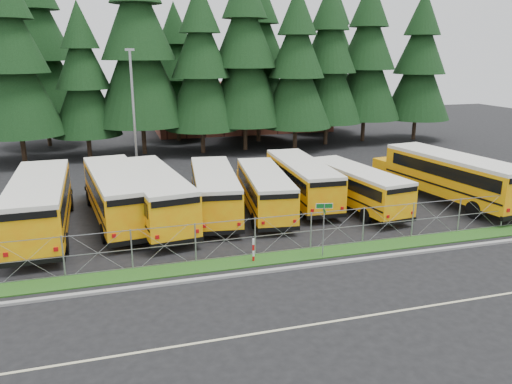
# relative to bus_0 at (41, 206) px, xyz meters

# --- Properties ---
(ground) EXTENTS (120.00, 120.00, 0.00)m
(ground) POSITION_rel_bus_0_xyz_m (14.57, -5.39, -1.62)
(ground) COLOR black
(ground) RESTS_ON ground
(curb) EXTENTS (50.00, 0.25, 0.12)m
(curb) POSITION_rel_bus_0_xyz_m (14.57, -8.49, -1.56)
(curb) COLOR gray
(curb) RESTS_ON ground
(grass_verge) EXTENTS (50.00, 1.40, 0.06)m
(grass_verge) POSITION_rel_bus_0_xyz_m (14.57, -7.09, -1.59)
(grass_verge) COLOR #1A4313
(grass_verge) RESTS_ON ground
(road_lane_line) EXTENTS (50.00, 0.12, 0.01)m
(road_lane_line) POSITION_rel_bus_0_xyz_m (14.57, -13.39, -1.61)
(road_lane_line) COLOR beige
(road_lane_line) RESTS_ON ground
(chainlink_fence) EXTENTS (44.00, 0.10, 2.00)m
(chainlink_fence) POSITION_rel_bus_0_xyz_m (14.57, -6.39, -0.62)
(chainlink_fence) COLOR #999CA2
(chainlink_fence) RESTS_ON ground
(brick_building) EXTENTS (22.00, 10.00, 6.00)m
(brick_building) POSITION_rel_bus_0_xyz_m (20.57, 34.61, 1.38)
(brick_building) COLOR brown
(brick_building) RESTS_ON ground
(bus_0) EXTENTS (3.23, 12.40, 3.23)m
(bus_0) POSITION_rel_bus_0_xyz_m (0.00, 0.00, 0.00)
(bus_0) COLOR orange
(bus_0) RESTS_ON ground
(bus_1) EXTENTS (4.36, 12.23, 3.14)m
(bus_1) POSITION_rel_bus_0_xyz_m (4.10, 1.10, -0.05)
(bus_1) COLOR orange
(bus_1) RESTS_ON ground
(bus_2) EXTENTS (4.42, 12.20, 3.13)m
(bus_2) POSITION_rel_bus_0_xyz_m (6.11, 0.30, -0.05)
(bus_2) COLOR orange
(bus_2) RESTS_ON ground
(bus_3) EXTENTS (3.85, 11.03, 2.83)m
(bus_3) POSITION_rel_bus_0_xyz_m (9.97, 0.75, -0.20)
(bus_3) COLOR orange
(bus_3) RESTS_ON ground
(bus_4) EXTENTS (3.68, 10.52, 2.70)m
(bus_4) POSITION_rel_bus_0_xyz_m (13.08, 0.27, -0.27)
(bus_4) COLOR orange
(bus_4) RESTS_ON ground
(bus_5) EXTENTS (3.06, 10.99, 2.85)m
(bus_5) POSITION_rel_bus_0_xyz_m (16.13, 1.78, -0.19)
(bus_5) COLOR orange
(bus_5) RESTS_ON ground
(bus_6) EXTENTS (3.74, 10.46, 2.68)m
(bus_6) POSITION_rel_bus_0_xyz_m (18.97, -0.47, -0.27)
(bus_6) COLOR orange
(bus_6) RESTS_ON ground
(bus_east) EXTENTS (4.72, 12.65, 3.24)m
(bus_east) POSITION_rel_bus_0_xyz_m (25.84, -0.91, 0.00)
(bus_east) COLOR orange
(bus_east) RESTS_ON ground
(street_sign) EXTENTS (0.83, 0.54, 2.81)m
(street_sign) POSITION_rel_bus_0_xyz_m (13.73, -7.56, 0.42)
(street_sign) COLOR #999CA2
(street_sign) RESTS_ON ground
(striped_bollard) EXTENTS (0.11, 0.11, 1.20)m
(striped_bollard) POSITION_rel_bus_0_xyz_m (10.26, -7.15, -1.02)
(striped_bollard) COLOR #B20C0C
(striped_bollard) RESTS_ON ground
(light_standard) EXTENTS (0.70, 0.35, 10.14)m
(light_standard) POSITION_rel_bus_0_xyz_m (5.90, 11.94, 3.89)
(light_standard) COLOR #999CA2
(light_standard) RESTS_ON ground
(conifer_1) EXTENTS (8.11, 8.11, 17.93)m
(conifer_1) POSITION_rel_bus_0_xyz_m (-3.77, 20.50, 7.35)
(conifer_1) COLOR black
(conifer_1) RESTS_ON ground
(conifer_2) EXTENTS (6.54, 6.54, 14.46)m
(conifer_2) POSITION_rel_bus_0_xyz_m (1.92, 21.62, 5.61)
(conifer_2) COLOR black
(conifer_2) RESTS_ON ground
(conifer_3) EXTENTS (9.14, 9.14, 20.21)m
(conifer_3) POSITION_rel_bus_0_xyz_m (7.17, 21.71, 8.49)
(conifer_3) COLOR black
(conifer_3) RESTS_ON ground
(conifer_4) EXTENTS (7.46, 7.46, 16.50)m
(conifer_4) POSITION_rel_bus_0_xyz_m (12.93, 20.64, 6.63)
(conifer_4) COLOR black
(conifer_4) RESTS_ON ground
(conifer_5) EXTENTS (8.37, 8.37, 18.50)m
(conifer_5) POSITION_rel_bus_0_xyz_m (17.47, 20.99, 7.63)
(conifer_5) COLOR black
(conifer_5) RESTS_ON ground
(conifer_6) EXTENTS (7.38, 7.38, 16.31)m
(conifer_6) POSITION_rel_bus_0_xyz_m (22.49, 19.67, 6.54)
(conifer_6) COLOR black
(conifer_6) RESTS_ON ground
(conifer_7) EXTENTS (7.75, 7.75, 17.13)m
(conifer_7) POSITION_rel_bus_0_xyz_m (26.83, 21.58, 6.95)
(conifer_7) COLOR black
(conifer_7) RESTS_ON ground
(conifer_8) EXTENTS (8.02, 8.02, 17.73)m
(conifer_8) POSITION_rel_bus_0_xyz_m (31.81, 22.37, 7.25)
(conifer_8) COLOR black
(conifer_8) RESTS_ON ground
(conifer_9) EXTENTS (7.49, 7.49, 16.57)m
(conifer_9) POSITION_rel_bus_0_xyz_m (38.07, 21.67, 6.67)
(conifer_9) COLOR black
(conifer_9) RESTS_ON ground
(conifer_10) EXTENTS (9.02, 9.02, 19.94)m
(conifer_10) POSITION_rel_bus_0_xyz_m (-2.43, 29.08, 8.35)
(conifer_10) COLOR black
(conifer_10) RESTS_ON ground
(conifer_11) EXTENTS (6.87, 6.87, 15.19)m
(conifer_11) POSITION_rel_bus_0_xyz_m (11.55, 28.67, 5.98)
(conifer_11) COLOR black
(conifer_11) RESTS_ON ground
(conifer_12) EXTENTS (8.23, 8.23, 18.20)m
(conifer_12) POSITION_rel_bus_0_xyz_m (20.28, 25.61, 7.49)
(conifer_12) COLOR black
(conifer_12) RESTS_ON ground
(conifer_13) EXTENTS (8.38, 8.38, 18.53)m
(conifer_13) POSITION_rel_bus_0_xyz_m (30.45, 29.20, 7.65)
(conifer_13) COLOR black
(conifer_13) RESTS_ON ground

